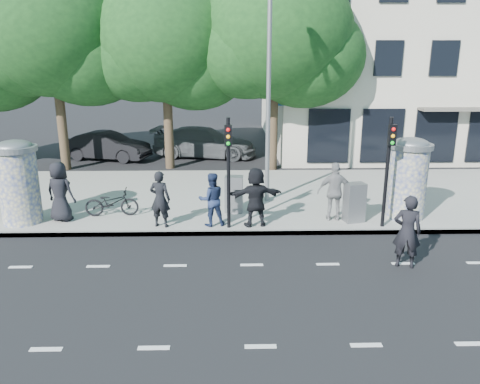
{
  "coord_description": "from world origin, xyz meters",
  "views": [
    {
      "loc": [
        -0.55,
        -9.82,
        5.22
      ],
      "look_at": [
        -0.26,
        3.5,
        1.39
      ],
      "focal_mm": 35.0,
      "sensor_mm": 36.0,
      "label": 1
    }
  ],
  "objects_px": {
    "ped_b": "(160,199)",
    "man_road": "(407,232)",
    "ad_column_left": "(18,180)",
    "car_mid": "(107,146)",
    "street_lamp": "(269,71)",
    "ped_c": "(212,199)",
    "bicycle": "(112,203)",
    "cabinet_left": "(234,194)",
    "cabinet_right": "(354,203)",
    "traffic_pole_far": "(388,162)",
    "ped_a": "(60,192)",
    "ad_column_right": "(408,176)",
    "ped_e": "(335,192)",
    "traffic_pole_near": "(228,162)",
    "car_right": "(205,142)",
    "ped_f": "(256,197)"
  },
  "relations": [
    {
      "from": "ped_a",
      "to": "man_road",
      "type": "xyz_separation_m",
      "value": [
        9.94,
        -3.36,
        -0.15
      ]
    },
    {
      "from": "traffic_pole_near",
      "to": "man_road",
      "type": "bearing_deg",
      "value": -29.18
    },
    {
      "from": "traffic_pole_far",
      "to": "street_lamp",
      "type": "distance_m",
      "value": 5.12
    },
    {
      "from": "traffic_pole_near",
      "to": "ped_f",
      "type": "height_order",
      "value": "traffic_pole_near"
    },
    {
      "from": "bicycle",
      "to": "cabinet_left",
      "type": "xyz_separation_m",
      "value": [
        4.05,
        0.34,
        0.17
      ]
    },
    {
      "from": "cabinet_right",
      "to": "car_right",
      "type": "xyz_separation_m",
      "value": [
        -5.34,
        11.04,
        0.02
      ]
    },
    {
      "from": "ped_b",
      "to": "man_road",
      "type": "distance_m",
      "value": 7.21
    },
    {
      "from": "ped_a",
      "to": "ped_f",
      "type": "bearing_deg",
      "value": -168.55
    },
    {
      "from": "cabinet_left",
      "to": "car_right",
      "type": "xyz_separation_m",
      "value": [
        -1.5,
        9.98,
        0.03
      ]
    },
    {
      "from": "ad_column_left",
      "to": "ped_b",
      "type": "relative_size",
      "value": 1.49
    },
    {
      "from": "ped_b",
      "to": "man_road",
      "type": "xyz_separation_m",
      "value": [
        6.67,
        -2.74,
        -0.08
      ]
    },
    {
      "from": "street_lamp",
      "to": "ped_e",
      "type": "xyz_separation_m",
      "value": [
        2.0,
        -2.16,
        -3.69
      ]
    },
    {
      "from": "ad_column_right",
      "to": "traffic_pole_far",
      "type": "bearing_deg",
      "value": -137.79
    },
    {
      "from": "ad_column_left",
      "to": "ped_c",
      "type": "relative_size",
      "value": 1.57
    },
    {
      "from": "ped_a",
      "to": "car_mid",
      "type": "xyz_separation_m",
      "value": [
        -1.06,
        10.1,
        -0.38
      ]
    },
    {
      "from": "ped_b",
      "to": "car_right",
      "type": "bearing_deg",
      "value": -80.78
    },
    {
      "from": "ad_column_left",
      "to": "car_mid",
      "type": "bearing_deg",
      "value": 89.12
    },
    {
      "from": "ped_e",
      "to": "car_mid",
      "type": "distance_m",
      "value": 14.21
    },
    {
      "from": "ped_f",
      "to": "cabinet_left",
      "type": "height_order",
      "value": "ped_f"
    },
    {
      "from": "ped_b",
      "to": "ad_column_right",
      "type": "bearing_deg",
      "value": -161.71
    },
    {
      "from": "traffic_pole_far",
      "to": "car_right",
      "type": "bearing_deg",
      "value": 117.94
    },
    {
      "from": "traffic_pole_near",
      "to": "ped_e",
      "type": "relative_size",
      "value": 1.79
    },
    {
      "from": "street_lamp",
      "to": "ped_c",
      "type": "relative_size",
      "value": 4.74
    },
    {
      "from": "cabinet_left",
      "to": "ped_f",
      "type": "bearing_deg",
      "value": -59.59
    },
    {
      "from": "traffic_pole_far",
      "to": "ped_a",
      "type": "height_order",
      "value": "traffic_pole_far"
    },
    {
      "from": "ped_e",
      "to": "ad_column_left",
      "type": "bearing_deg",
      "value": 4.52
    },
    {
      "from": "traffic_pole_far",
      "to": "car_mid",
      "type": "distance_m",
      "value": 15.74
    },
    {
      "from": "ped_b",
      "to": "traffic_pole_far",
      "type": "bearing_deg",
      "value": -168.47
    },
    {
      "from": "ad_column_left",
      "to": "car_mid",
      "type": "xyz_separation_m",
      "value": [
        0.16,
        10.21,
        -0.8
      ]
    },
    {
      "from": "cabinet_left",
      "to": "traffic_pole_near",
      "type": "bearing_deg",
      "value": -91.25
    },
    {
      "from": "traffic_pole_near",
      "to": "car_right",
      "type": "height_order",
      "value": "traffic_pole_near"
    },
    {
      "from": "ped_e",
      "to": "traffic_pole_far",
      "type": "bearing_deg",
      "value": 158.8
    },
    {
      "from": "ped_e",
      "to": "car_mid",
      "type": "bearing_deg",
      "value": -41.43
    },
    {
      "from": "ad_column_right",
      "to": "ped_e",
      "type": "xyz_separation_m",
      "value": [
        -2.4,
        -0.23,
        -0.44
      ]
    },
    {
      "from": "traffic_pole_near",
      "to": "traffic_pole_far",
      "type": "height_order",
      "value": "same"
    },
    {
      "from": "bicycle",
      "to": "car_mid",
      "type": "bearing_deg",
      "value": 10.72
    },
    {
      "from": "street_lamp",
      "to": "man_road",
      "type": "distance_m",
      "value": 7.32
    },
    {
      "from": "car_right",
      "to": "ped_f",
      "type": "bearing_deg",
      "value": -159.7
    },
    {
      "from": "bicycle",
      "to": "cabinet_left",
      "type": "distance_m",
      "value": 4.07
    },
    {
      "from": "ad_column_left",
      "to": "cabinet_right",
      "type": "bearing_deg",
      "value": -1.0
    },
    {
      "from": "man_road",
      "to": "cabinet_right",
      "type": "distance_m",
      "value": 3.12
    },
    {
      "from": "ad_column_left",
      "to": "cabinet_left",
      "type": "height_order",
      "value": "ad_column_left"
    },
    {
      "from": "ad_column_left",
      "to": "cabinet_left",
      "type": "distance_m",
      "value": 6.87
    },
    {
      "from": "street_lamp",
      "to": "ped_e",
      "type": "relative_size",
      "value": 4.21
    },
    {
      "from": "ad_column_left",
      "to": "ped_c",
      "type": "xyz_separation_m",
      "value": [
        6.07,
        -0.44,
        -0.54
      ]
    },
    {
      "from": "ad_column_right",
      "to": "cabinet_left",
      "type": "bearing_deg",
      "value": 173.13
    },
    {
      "from": "ad_column_left",
      "to": "cabinet_left",
      "type": "xyz_separation_m",
      "value": [
        6.77,
        0.88,
        -0.76
      ]
    },
    {
      "from": "ad_column_right",
      "to": "ped_b",
      "type": "height_order",
      "value": "ad_column_right"
    },
    {
      "from": "cabinet_right",
      "to": "car_right",
      "type": "bearing_deg",
      "value": 102.32
    },
    {
      "from": "ped_f",
      "to": "man_road",
      "type": "distance_m",
      "value": 4.62
    }
  ]
}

